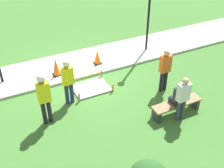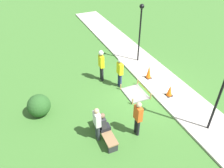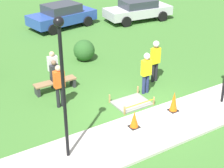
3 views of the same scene
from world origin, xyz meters
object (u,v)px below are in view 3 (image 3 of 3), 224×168
object	(u,v)px
traffic_cone_near_patch	(134,119)
lamppost_far	(62,72)
traffic_cone_far_patch	(174,102)
worker_assistant	(146,70)
bystander_in_gray_shirt	(53,68)
parked_car_silver	(138,10)
park_bench	(55,84)
parked_car_blue	(62,15)
worker_supervisor	(155,57)
bystander_in_orange_shirt	(59,84)
person_seated_on_bench	(55,73)

from	to	relation	value
traffic_cone_near_patch	lamppost_far	size ratio (longest dim) A/B	0.14
traffic_cone_far_patch	worker_assistant	world-z (taller)	worker_assistant
bystander_in_gray_shirt	parked_car_silver	world-z (taller)	bystander_in_gray_shirt
park_bench	lamppost_far	bearing A→B (deg)	-108.65
park_bench	parked_car_blue	bearing A→B (deg)	63.63
worker_supervisor	worker_assistant	bearing A→B (deg)	-145.85
park_bench	parked_car_silver	world-z (taller)	parked_car_silver
traffic_cone_near_patch	bystander_in_gray_shirt	world-z (taller)	bystander_in_gray_shirt
bystander_in_gray_shirt	parked_car_silver	xyz separation A→B (m)	(8.86, 6.27, -0.18)
park_bench	bystander_in_gray_shirt	distance (m)	0.68
parked_car_silver	bystander_in_orange_shirt	bearing A→B (deg)	-134.84
bystander_in_gray_shirt	traffic_cone_near_patch	bearing A→B (deg)	-76.34
worker_assistant	lamppost_far	distance (m)	5.31
worker_supervisor	bystander_in_orange_shirt	size ratio (longest dim) A/B	1.09
traffic_cone_near_patch	traffic_cone_far_patch	distance (m)	1.86
parked_car_silver	traffic_cone_far_patch	bearing A→B (deg)	-114.54
worker_supervisor	parked_car_silver	size ratio (longest dim) A/B	0.40
person_seated_on_bench	bystander_in_gray_shirt	size ratio (longest dim) A/B	0.54
bystander_in_orange_shirt	lamppost_far	world-z (taller)	lamppost_far
person_seated_on_bench	parked_car_silver	xyz separation A→B (m)	(8.90, 6.51, -0.05)
person_seated_on_bench	worker_supervisor	bearing A→B (deg)	-20.80
traffic_cone_near_patch	parked_car_silver	world-z (taller)	parked_car_silver
bystander_in_gray_shirt	parked_car_silver	size ratio (longest dim) A/B	0.35
traffic_cone_near_patch	bystander_in_gray_shirt	size ratio (longest dim) A/B	0.38
traffic_cone_near_patch	park_bench	xyz separation A→B (m)	(-1.14, 4.09, -0.09)
bystander_in_orange_shirt	bystander_in_gray_shirt	world-z (taller)	bystander_in_orange_shirt
traffic_cone_near_patch	parked_car_silver	xyz separation A→B (m)	(7.80, 10.65, 0.34)
park_bench	bystander_in_orange_shirt	xyz separation A→B (m)	(-0.36, -1.31, 0.66)
worker_assistant	parked_car_silver	bearing A→B (deg)	56.04
person_seated_on_bench	traffic_cone_far_patch	bearing A→B (deg)	-53.66
worker_supervisor	worker_assistant	distance (m)	1.20
person_seated_on_bench	parked_car_blue	bearing A→B (deg)	63.72
park_bench	parked_car_silver	bearing A→B (deg)	36.30
traffic_cone_far_patch	worker_assistant	distance (m)	1.91
park_bench	person_seated_on_bench	size ratio (longest dim) A/B	2.02
lamppost_far	parked_car_silver	distance (m)	15.15
worker_supervisor	parked_car_blue	xyz separation A→B (m)	(-0.12, 9.42, -0.37)
traffic_cone_near_patch	person_seated_on_bench	xyz separation A→B (m)	(-1.10, 4.14, 0.39)
bystander_in_orange_shirt	park_bench	bearing A→B (deg)	74.84
parked_car_silver	worker_supervisor	bearing A→B (deg)	-116.36
park_bench	worker_assistant	distance (m)	3.82
traffic_cone_far_patch	parked_car_blue	world-z (taller)	parked_car_blue
traffic_cone_near_patch	bystander_in_orange_shirt	world-z (taller)	bystander_in_orange_shirt
traffic_cone_near_patch	traffic_cone_far_patch	bearing A→B (deg)	3.52
traffic_cone_near_patch	bystander_in_orange_shirt	xyz separation A→B (m)	(-1.50, 2.77, 0.58)
traffic_cone_far_patch	worker_supervisor	world-z (taller)	worker_supervisor
worker_supervisor	lamppost_far	distance (m)	6.41
lamppost_far	bystander_in_orange_shirt	bearing A→B (deg)	69.84
lamppost_far	park_bench	bearing A→B (deg)	71.35
person_seated_on_bench	bystander_in_orange_shirt	xyz separation A→B (m)	(-0.40, -1.36, 0.19)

